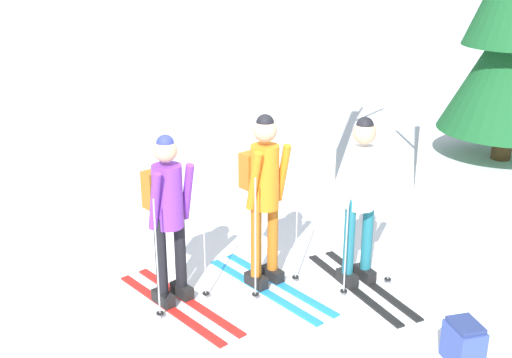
% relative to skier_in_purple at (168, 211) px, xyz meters
% --- Properties ---
extents(ground_plane, '(400.00, 400.00, 0.00)m').
position_rel_skier_in_purple_xyz_m(ground_plane, '(0.82, -0.04, -0.95)').
color(ground_plane, white).
extents(skier_in_purple, '(1.03, 1.61, 1.70)m').
position_rel_skier_in_purple_xyz_m(skier_in_purple, '(0.00, 0.00, 0.00)').
color(skier_in_purple, red).
rests_on(skier_in_purple, ground).
extents(skier_in_orange, '(0.98, 1.61, 1.80)m').
position_rel_skier_in_purple_xyz_m(skier_in_orange, '(0.96, 0.10, 0.07)').
color(skier_in_orange, '#1E84D1').
rests_on(skier_in_orange, ground).
extents(skier_in_white, '(0.63, 1.60, 1.76)m').
position_rel_skier_in_purple_xyz_m(skier_in_white, '(1.89, -0.12, 0.02)').
color(skier_in_white, black).
rests_on(skier_in_white, ground).
extents(birch_tree_tall, '(0.94, 0.62, 3.97)m').
position_rel_skier_in_purple_xyz_m(birch_tree_tall, '(2.73, 2.81, 1.12)').
color(birch_tree_tall, silver).
rests_on(birch_tree_tall, ground).
extents(birch_tree_slender, '(0.66, 0.78, 3.42)m').
position_rel_skier_in_purple_xyz_m(birch_tree_slender, '(3.71, 1.94, 0.80)').
color(birch_tree_slender, silver).
rests_on(birch_tree_slender, ground).
extents(backpack_on_snow_front, '(0.24, 0.32, 0.38)m').
position_rel_skier_in_purple_xyz_m(backpack_on_snow_front, '(2.22, -1.60, -0.77)').
color(backpack_on_snow_front, '#384C99').
rests_on(backpack_on_snow_front, ground).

